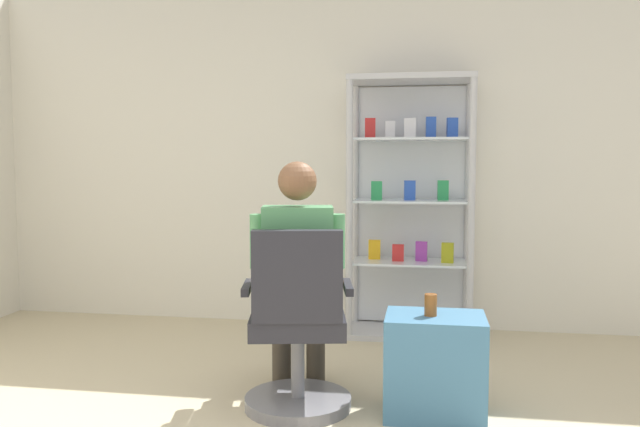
# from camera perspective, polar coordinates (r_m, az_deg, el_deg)

# --- Properties ---
(back_wall) EXTENTS (6.00, 0.10, 2.70)m
(back_wall) POSITION_cam_1_polar(r_m,az_deg,el_deg) (5.06, 3.58, 5.33)
(back_wall) COLOR silver
(back_wall) RESTS_ON ground
(display_cabinet_main) EXTENTS (0.90, 0.45, 1.90)m
(display_cabinet_main) POSITION_cam_1_polar(r_m,az_deg,el_deg) (4.81, 8.03, 0.75)
(display_cabinet_main) COLOR #B7B7BC
(display_cabinet_main) RESTS_ON ground
(office_chair) EXTENTS (0.61, 0.57, 0.96)m
(office_chair) POSITION_cam_1_polar(r_m,az_deg,el_deg) (3.35, -1.99, -10.88)
(office_chair) COLOR slate
(office_chair) RESTS_ON ground
(seated_shopkeeper) EXTENTS (0.54, 0.61, 1.29)m
(seated_shopkeeper) POSITION_cam_1_polar(r_m,az_deg,el_deg) (3.44, -1.98, -5.02)
(seated_shopkeeper) COLOR #3F382D
(seated_shopkeeper) RESTS_ON ground
(storage_crate) EXTENTS (0.50, 0.37, 0.52)m
(storage_crate) POSITION_cam_1_polar(r_m,az_deg,el_deg) (3.39, 10.15, -13.13)
(storage_crate) COLOR teal
(storage_crate) RESTS_ON ground
(tea_glass) EXTENTS (0.06, 0.06, 0.11)m
(tea_glass) POSITION_cam_1_polar(r_m,az_deg,el_deg) (3.30, 9.79, -8.00)
(tea_glass) COLOR brown
(tea_glass) RESTS_ON storage_crate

